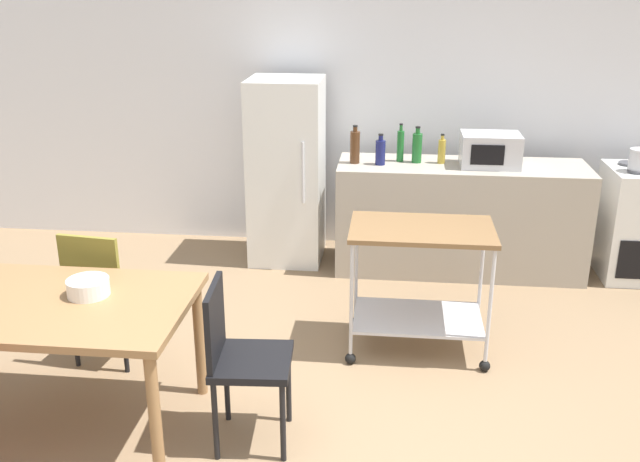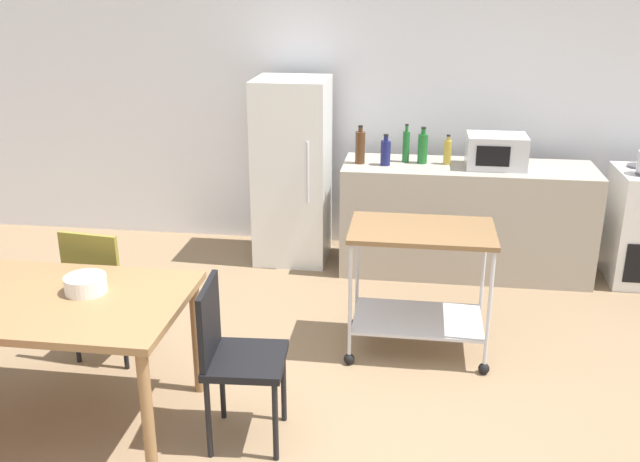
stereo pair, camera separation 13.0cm
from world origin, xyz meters
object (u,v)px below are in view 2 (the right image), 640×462
at_px(dining_table, 44,311).
at_px(chair_black, 233,352).
at_px(bottle_wine, 386,152).
at_px(fruit_bowl, 86,284).
at_px(refrigerator, 292,171).
at_px(bottle_hot_sauce, 406,146).
at_px(bottle_soda, 360,147).
at_px(bottle_sesame_oil, 447,152).
at_px(microwave, 496,151).
at_px(chair_olive, 104,284).
at_px(kitchen_cart, 420,269).
at_px(bottle_vinegar, 423,148).

height_order(dining_table, chair_black, chair_black).
xyz_separation_m(bottle_wine, fruit_bowl, (-1.45, -2.31, -0.21)).
xyz_separation_m(refrigerator, bottle_hot_sauce, (0.94, -0.04, 0.26)).
relative_size(chair_black, fruit_bowl, 4.05).
xyz_separation_m(bottle_soda, fruit_bowl, (-1.25, -2.33, -0.24)).
xyz_separation_m(bottle_sesame_oil, microwave, (0.37, -0.05, 0.03)).
xyz_separation_m(chair_olive, bottle_wine, (1.65, 1.71, 0.49)).
bearing_deg(refrigerator, chair_olive, -114.83).
bearing_deg(kitchen_cart, refrigerator, 125.96).
relative_size(bottle_wine, bottle_sesame_oil, 1.04).
bearing_deg(bottle_sesame_oil, bottle_wine, -168.63).
distance_m(bottle_soda, microwave, 1.07).
bearing_deg(bottle_soda, bottle_vinegar, 8.53).
relative_size(chair_olive, bottle_vinegar, 3.03).
bearing_deg(kitchen_cart, chair_black, -130.95).
distance_m(microwave, fruit_bowl, 3.31).
xyz_separation_m(chair_olive, bottle_soda, (1.45, 1.74, 0.52)).
height_order(dining_table, refrigerator, refrigerator).
bearing_deg(bottle_hot_sauce, microwave, -6.22).
relative_size(bottle_soda, microwave, 0.67).
distance_m(kitchen_cart, bottle_soda, 1.52).
relative_size(refrigerator, bottle_vinegar, 5.27).
xyz_separation_m(kitchen_cart, microwave, (0.56, 1.38, 0.46)).
bearing_deg(chair_black, bottle_soda, -13.89).
relative_size(chair_olive, bottle_sesame_oil, 3.72).
height_order(chair_black, bottle_vinegar, bottle_vinegar).
relative_size(kitchen_cart, fruit_bowl, 4.15).
bearing_deg(bottle_sesame_oil, kitchen_cart, -97.49).
xyz_separation_m(dining_table, bottle_wine, (1.66, 2.40, 0.33)).
bearing_deg(fruit_bowl, chair_olive, 108.41).
bearing_deg(kitchen_cart, microwave, 67.86).
bearing_deg(dining_table, chair_black, -1.13).
distance_m(chair_olive, bottle_soda, 2.32).
bearing_deg(dining_table, refrigerator, 71.20).
height_order(chair_black, refrigerator, refrigerator).
relative_size(chair_black, bottle_sesame_oil, 3.72).
bearing_deg(bottle_wine, chair_black, -104.82).
bearing_deg(bottle_vinegar, chair_black, -110.28).
bearing_deg(microwave, kitchen_cart, -112.14).
bearing_deg(microwave, chair_black, -121.36).
bearing_deg(bottle_wine, dining_table, -124.69).
distance_m(dining_table, refrigerator, 2.71).
relative_size(dining_table, bottle_wine, 6.00).
bearing_deg(bottle_wine, bottle_hot_sauce, 39.07).
bearing_deg(bottle_wine, fruit_bowl, -122.25).
height_order(bottle_soda, bottle_wine, bottle_soda).
bearing_deg(fruit_bowl, bottle_vinegar, 54.06).
xyz_separation_m(bottle_wine, bottle_sesame_oil, (0.49, 0.10, -0.00)).
relative_size(bottle_hot_sauce, microwave, 0.67).
relative_size(bottle_wine, microwave, 0.54).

